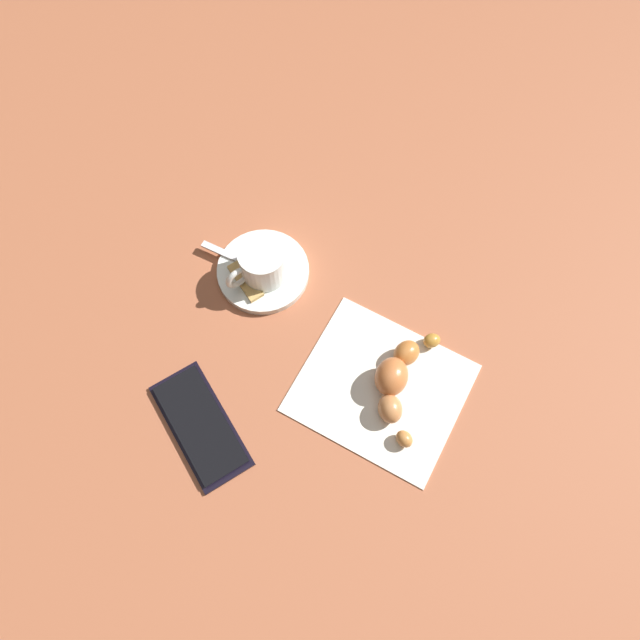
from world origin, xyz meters
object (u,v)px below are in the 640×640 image
at_px(napkin, 381,388).
at_px(croissant, 397,379).
at_px(espresso_cup, 262,263).
at_px(sugar_packet, 246,281).
at_px(cell_phone, 200,425).
at_px(saucer, 263,271).
at_px(teaspoon, 258,268).

height_order(napkin, croissant, croissant).
bearing_deg(espresso_cup, sugar_packet, 54.93).
relative_size(napkin, cell_phone, 1.21).
height_order(sugar_packet, napkin, sugar_packet).
bearing_deg(saucer, sugar_packet, 64.77).
height_order(saucer, croissant, croissant).
distance_m(espresso_cup, napkin, 0.22).
xyz_separation_m(espresso_cup, cell_phone, (-0.02, 0.21, -0.03)).
relative_size(espresso_cup, sugar_packet, 1.32).
height_order(espresso_cup, croissant, espresso_cup).
height_order(saucer, cell_phone, saucer).
relative_size(croissant, cell_phone, 0.97).
height_order(sugar_packet, croissant, croissant).
bearing_deg(cell_phone, saucer, -83.54).
bearing_deg(saucer, croissant, 162.30).
bearing_deg(sugar_packet, napkin, 17.18).
height_order(espresso_cup, napkin, espresso_cup).
relative_size(teaspoon, sugar_packet, 2.09).
distance_m(napkin, croissant, 0.03).
height_order(saucer, sugar_packet, sugar_packet).
xyz_separation_m(sugar_packet, cell_phone, (-0.04, 0.19, -0.01)).
height_order(espresso_cup, cell_phone, espresso_cup).
distance_m(teaspoon, croissant, 0.24).
bearing_deg(napkin, saucer, -21.71).
xyz_separation_m(saucer, sugar_packet, (0.01, 0.03, 0.01)).
distance_m(saucer, espresso_cup, 0.03).
distance_m(teaspoon, sugar_packet, 0.02).
bearing_deg(sugar_packet, espresso_cup, 86.56).
relative_size(sugar_packet, napkin, 0.31).
bearing_deg(cell_phone, sugar_packet, -79.16).
relative_size(saucer, cell_phone, 0.75).
bearing_deg(croissant, napkin, 40.67).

